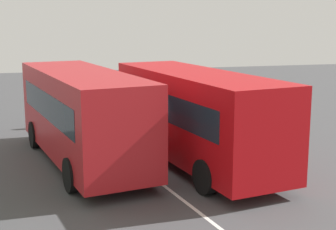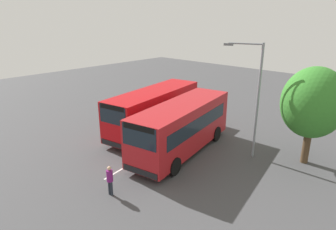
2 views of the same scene
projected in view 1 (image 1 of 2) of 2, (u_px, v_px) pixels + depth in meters
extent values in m
plane|color=#424244|center=(136.00, 164.00, 17.81)|extent=(65.87, 65.87, 0.00)
cube|color=#B70C11|center=(195.00, 114.00, 17.50)|extent=(9.39, 4.01, 2.97)
cube|color=#19232D|center=(147.00, 78.00, 21.35)|extent=(0.49, 2.22, 1.25)
cube|color=#19232D|center=(163.00, 106.00, 16.92)|extent=(7.54, 1.35, 0.95)
cube|color=#19232D|center=(225.00, 101.00, 17.94)|extent=(7.54, 1.35, 0.95)
cube|color=black|center=(146.00, 66.00, 21.27)|extent=(0.44, 2.02, 0.32)
cube|color=black|center=(147.00, 124.00, 21.78)|extent=(0.49, 2.32, 0.36)
cylinder|color=black|center=(135.00, 136.00, 19.84)|extent=(1.11, 0.46, 1.08)
cylinder|color=black|center=(188.00, 130.00, 20.84)|extent=(1.11, 0.46, 1.08)
cylinder|color=black|center=(205.00, 177.00, 14.66)|extent=(1.11, 0.46, 1.08)
cylinder|color=black|center=(271.00, 167.00, 15.66)|extent=(1.11, 0.46, 1.08)
cube|color=#AD191E|center=(82.00, 113.00, 17.68)|extent=(9.40, 4.12, 2.97)
cube|color=#19232D|center=(53.00, 77.00, 21.52)|extent=(0.52, 2.22, 1.25)
cube|color=#19232D|center=(47.00, 105.00, 17.09)|extent=(7.53, 1.45, 0.95)
cube|color=#19232D|center=(114.00, 100.00, 18.14)|extent=(7.53, 1.45, 0.95)
cube|color=black|center=(52.00, 66.00, 21.44)|extent=(0.46, 2.01, 0.32)
cube|color=black|center=(55.00, 123.00, 21.94)|extent=(0.52, 2.31, 0.36)
cylinder|color=black|center=(34.00, 135.00, 20.00)|extent=(1.11, 0.47, 1.08)
cylinder|color=black|center=(92.00, 129.00, 21.02)|extent=(1.11, 0.47, 1.08)
cylinder|color=black|center=(71.00, 175.00, 14.85)|extent=(1.11, 0.47, 1.08)
cylinder|color=black|center=(145.00, 165.00, 15.87)|extent=(1.11, 0.47, 1.08)
cylinder|color=#232833|center=(58.00, 119.00, 23.84)|extent=(0.13, 0.13, 0.78)
cylinder|color=#232833|center=(55.00, 119.00, 23.78)|extent=(0.13, 0.13, 0.78)
cylinder|color=#721966|center=(56.00, 105.00, 23.67)|extent=(0.35, 0.35, 0.62)
sphere|color=tan|center=(55.00, 96.00, 23.59)|extent=(0.21, 0.21, 0.21)
cube|color=silver|center=(136.00, 164.00, 17.81)|extent=(12.95, 2.12, 0.01)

